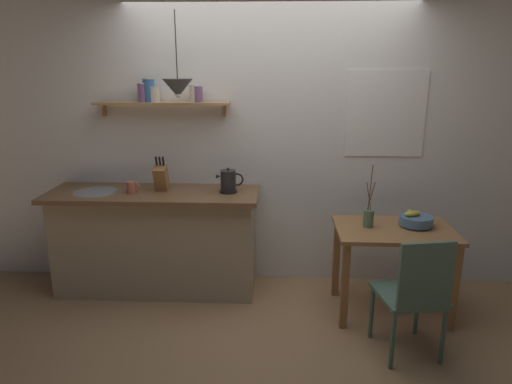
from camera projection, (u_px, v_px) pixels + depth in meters
name	position (u px, v px, depth m)	size (l,w,h in m)	color
ground_plane	(266.00, 308.00, 3.93)	(14.00, 14.00, 0.00)	#A87F56
back_wall	(292.00, 138.00, 4.19)	(6.80, 0.11, 2.70)	white
kitchen_counter	(156.00, 240.00, 4.16)	(1.83, 0.63, 0.93)	tan
wall_shelf	(162.00, 97.00, 3.99)	(1.18, 0.20, 0.33)	tan
dining_table	(393.00, 244.00, 3.73)	(0.93, 0.64, 0.73)	#9E6B3D
dining_chair_near	(415.00, 292.00, 3.14)	(0.49, 0.50, 0.91)	#4C6B5B
fruit_bowl	(416.00, 220.00, 3.73)	(0.26, 0.26, 0.13)	#51759E
twig_vase	(368.00, 217.00, 3.71)	(0.08, 0.08, 0.51)	#567056
electric_kettle	(229.00, 181.00, 3.98)	(0.24, 0.16, 0.22)	black
knife_block	(161.00, 177.00, 4.02)	(0.11, 0.18, 0.31)	#9E6B3D
coffee_mug_by_sink	(131.00, 187.00, 3.96)	(0.12, 0.08, 0.10)	#C6664C
pendant_lamp	(178.00, 88.00, 3.64)	(0.24, 0.24, 0.65)	black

